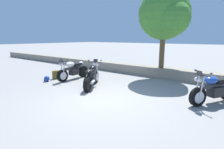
{
  "coord_description": "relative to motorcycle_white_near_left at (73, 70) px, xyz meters",
  "views": [
    {
      "loc": [
        3.99,
        -4.65,
        2.19
      ],
      "look_at": [
        -0.57,
        1.2,
        0.65
      ],
      "focal_mm": 28.63,
      "sensor_mm": 36.0,
      "label": 1
    }
  ],
  "objects": [
    {
      "name": "motorcycle_blue_far_right",
      "position": [
        6.52,
        0.57,
        0.0
      ],
      "size": [
        1.22,
        1.85,
        1.18
      ],
      "color": "black",
      "rests_on": "ground"
    },
    {
      "name": "ground_plane",
      "position": [
        3.38,
        -1.41,
        -0.49
      ],
      "size": [
        120.0,
        120.0,
        0.0
      ],
      "primitive_type": "plane",
      "color": "gray"
    },
    {
      "name": "motorcycle_white_near_left",
      "position": [
        0.0,
        0.0,
        0.0
      ],
      "size": [
        0.67,
        2.06,
        1.18
      ],
      "color": "black",
      "rests_on": "ground"
    },
    {
      "name": "rider_backpack",
      "position": [
        -0.82,
        -0.51,
        -0.24
      ],
      "size": [
        0.29,
        0.32,
        0.47
      ],
      "color": "brown",
      "rests_on": "ground"
    },
    {
      "name": "rider_helmet",
      "position": [
        -0.66,
        -1.16,
        -0.35
      ],
      "size": [
        0.28,
        0.28,
        0.28
      ],
      "color": "navy",
      "rests_on": "ground"
    },
    {
      "name": "motorcycle_black_centre",
      "position": [
        1.86,
        -0.45,
        0.0
      ],
      "size": [
        1.19,
        1.87,
        1.18
      ],
      "color": "black",
      "rests_on": "ground"
    },
    {
      "name": "leafy_tree_far_left",
      "position": [
        3.62,
        3.27,
        2.83
      ],
      "size": [
        2.8,
        2.67,
        4.17
      ],
      "color": "brown",
      "rests_on": "stone_wall"
    },
    {
      "name": "stone_wall",
      "position": [
        3.38,
        3.39,
        -0.21
      ],
      "size": [
        36.0,
        0.8,
        0.55
      ],
      "primitive_type": "cube",
      "color": "gray",
      "rests_on": "ground"
    }
  ]
}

